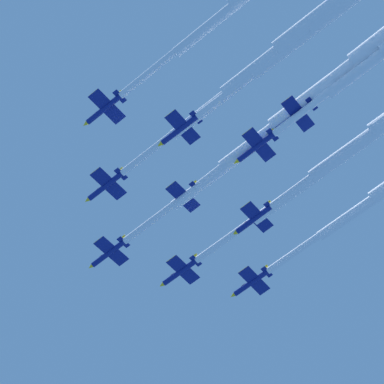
# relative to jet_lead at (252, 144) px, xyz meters

# --- Properties ---
(jet_lead) EXTENTS (50.27, 42.45, 4.43)m
(jet_lead) POSITION_rel_jet_lead_xyz_m (0.00, 0.00, 0.00)
(jet_lead) COLOR navy
(jet_port_inner) EXTENTS (50.45, 42.74, 4.41)m
(jet_port_inner) POSITION_rel_jet_lead_xyz_m (0.05, 15.40, -1.34)
(jet_port_inner) COLOR navy
(jet_starboard_inner) EXTENTS (56.20, 46.49, 4.44)m
(jet_starboard_inner) POSITION_rel_jet_lead_xyz_m (-18.73, -0.52, -1.89)
(jet_starboard_inner) COLOR navy
(jet_port_mid) EXTENTS (50.25, 43.75, 4.46)m
(jet_port_mid) POSITION_rel_jet_lead_xyz_m (-14.69, 12.85, 0.17)
(jet_port_mid) COLOR navy
(jet_starboard_outer) EXTENTS (52.44, 43.62, 4.44)m
(jet_starboard_outer) POSITION_rel_jet_lead_xyz_m (-15.93, 28.02, -2.20)
(jet_starboard_outer) COLOR navy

